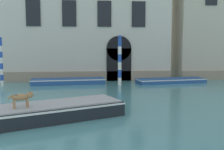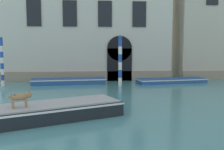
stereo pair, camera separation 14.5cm
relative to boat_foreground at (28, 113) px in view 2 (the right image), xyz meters
The scene contains 6 objects.
boat_foreground is the anchor object (origin of this frame).
dog_on_deck 0.80m from the boat_foreground, 120.40° to the right, with size 0.92×0.47×0.63m.
boat_moored_near_palazzo 10.87m from the boat_foreground, 85.51° to the left, with size 6.02×2.12×0.44m.
boat_moored_far 14.21m from the boat_foreground, 48.67° to the left, with size 5.97×2.41×0.37m.
mooring_pole_0 10.99m from the boat_foreground, 63.09° to the left, with size 0.29×0.29×3.92m.
mooring_pole_2 11.01m from the boat_foreground, 112.34° to the left, with size 0.26×0.26×3.77m.
Camera 2 is at (2.89, -4.32, 3.05)m, focal length 42.00 mm.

